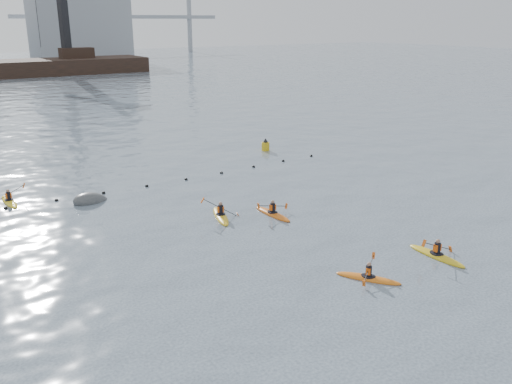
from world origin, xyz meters
TOP-DOWN VIEW (x-y plane):
  - ground at (0.00, 0.00)m, footprint 400.00×400.00m
  - float_line at (-0.50, 22.53)m, footprint 33.24×0.73m
  - kayaker_0 at (3.65, 3.66)m, footprint 2.09×2.77m
  - kayaker_1 at (8.14, 3.55)m, footprint 2.26×3.27m
  - kayaker_3 at (2.22, 14.21)m, footprint 2.24×3.32m
  - kayaker_4 at (4.96, 12.83)m, footprint 2.17×3.23m
  - kayaker_5 at (-7.56, 23.92)m, footprint 2.14×3.11m
  - mooring_buoy at (-3.23, 21.24)m, footprint 2.76×1.85m
  - nav_buoy at (14.00, 26.65)m, footprint 0.69×0.69m

SIDE VIEW (x-z plane):
  - ground at x=0.00m, z-range 0.00..0.00m
  - mooring_buoy at x=-3.23m, z-range -0.82..0.82m
  - float_line at x=-0.50m, z-range -0.09..0.15m
  - kayaker_0 at x=3.65m, z-range -0.42..0.60m
  - kayaker_5 at x=-7.56m, z-range -0.51..0.70m
  - kayaker_4 at x=4.96m, z-range -0.43..0.63m
  - kayaker_1 at x=8.14m, z-range -0.53..0.73m
  - kayaker_3 at x=2.22m, z-range -0.61..0.81m
  - nav_buoy at x=14.00m, z-range -0.25..1.01m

